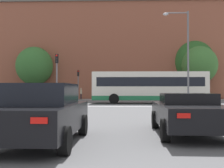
% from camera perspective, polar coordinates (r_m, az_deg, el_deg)
% --- Properties ---
extents(stop_line_strip, '(8.74, 0.30, 0.01)m').
position_cam_1_polar(stop_line_strip, '(23.30, 1.81, -4.57)').
color(stop_line_strip, silver).
rests_on(stop_line_strip, ground_plane).
extents(far_pavement, '(69.71, 2.50, 0.01)m').
position_cam_1_polar(far_pavement, '(38.55, 1.80, -3.18)').
color(far_pavement, gray).
rests_on(far_pavement, ground_plane).
extents(brick_civic_building, '(38.06, 12.95, 23.50)m').
position_cam_1_polar(brick_civic_building, '(48.45, -1.70, 7.26)').
color(brick_civic_building, brown).
rests_on(brick_civic_building, ground_plane).
extents(car_saloon_left, '(1.97, 4.45, 1.58)m').
position_cam_1_polar(car_saloon_left, '(7.71, -13.73, -5.78)').
color(car_saloon_left, black).
rests_on(car_saloon_left, ground_plane).
extents(car_roadster_right, '(2.14, 4.46, 1.30)m').
position_cam_1_polar(car_roadster_right, '(9.28, 15.30, -5.71)').
color(car_roadster_right, black).
rests_on(car_roadster_right, ground_plane).
extents(bus_crossing_lead, '(11.42, 2.69, 3.16)m').
position_cam_1_polar(bus_crossing_lead, '(28.63, 7.55, -0.52)').
color(bus_crossing_lead, silver).
rests_on(bus_crossing_lead, ground_plane).
extents(traffic_light_far_left, '(0.26, 0.31, 3.98)m').
position_cam_1_polar(traffic_light_far_left, '(37.95, -6.89, 0.85)').
color(traffic_light_far_left, slate).
rests_on(traffic_light_far_left, ground_plane).
extents(traffic_light_near_left, '(0.26, 0.31, 4.49)m').
position_cam_1_polar(traffic_light_near_left, '(24.81, -11.16, 2.58)').
color(traffic_light_near_left, slate).
rests_on(traffic_light_near_left, ground_plane).
extents(street_lamp_junction, '(2.29, 0.36, 8.35)m').
position_cam_1_polar(street_lamp_junction, '(25.75, 14.44, 7.00)').
color(street_lamp_junction, slate).
rests_on(street_lamp_junction, ground_plane).
extents(pedestrian_waiting, '(0.33, 0.45, 1.62)m').
position_cam_1_polar(pedestrian_waiting, '(39.25, -6.32, -1.76)').
color(pedestrian_waiting, black).
rests_on(pedestrian_waiting, ground_plane).
extents(tree_by_building, '(5.29, 5.29, 7.58)m').
position_cam_1_polar(tree_by_building, '(42.23, -15.48, 3.55)').
color(tree_by_building, '#4C3823').
rests_on(tree_by_building, ground_plane).
extents(tree_kerbside, '(5.10, 5.10, 7.62)m').
position_cam_1_polar(tree_kerbside, '(42.17, 17.34, 3.75)').
color(tree_kerbside, '#4C3823').
rests_on(tree_kerbside, ground_plane).
extents(tree_distant, '(6.35, 6.35, 8.82)m').
position_cam_1_polar(tree_distant, '(44.33, 16.19, 4.24)').
color(tree_distant, '#4C3823').
rests_on(tree_distant, ground_plane).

